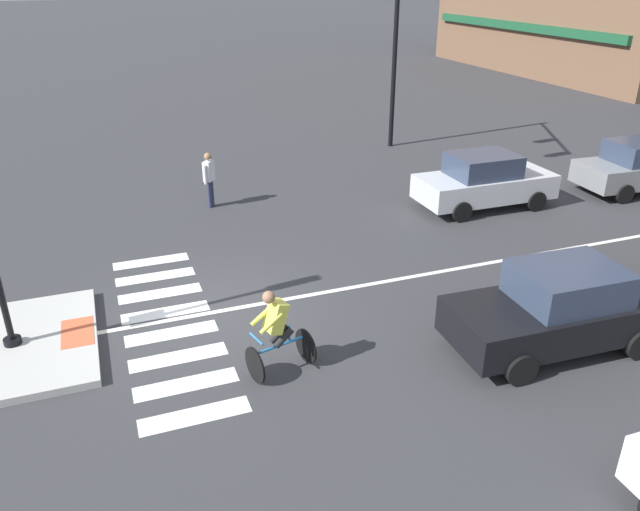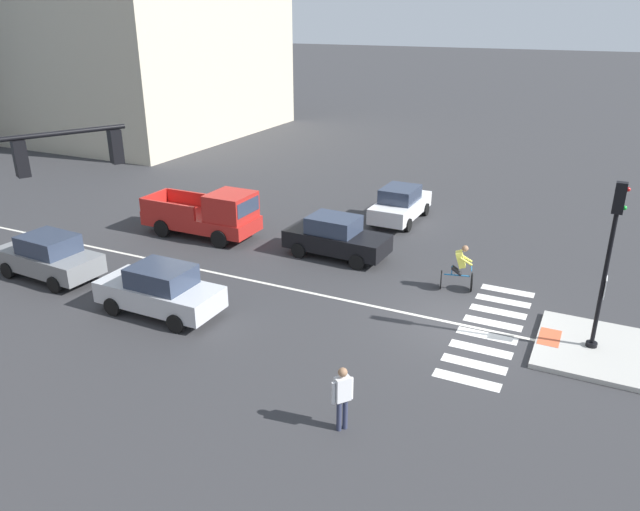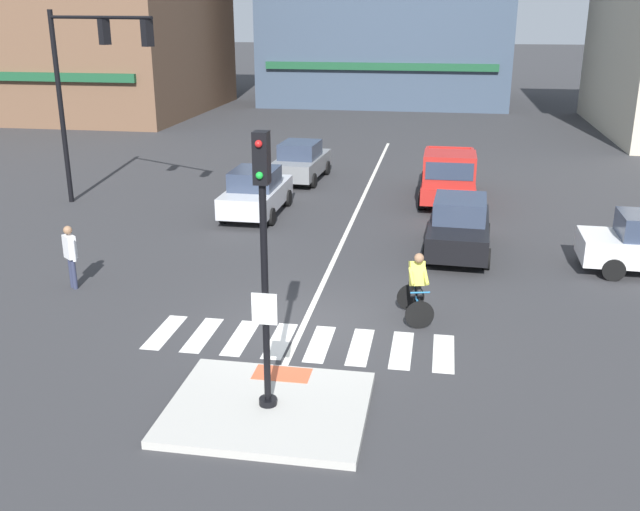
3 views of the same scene
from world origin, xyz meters
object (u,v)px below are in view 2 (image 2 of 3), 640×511
at_px(car_white_cross_right, 400,204).
at_px(pickup_truck_red_eastbound_far, 210,215).
at_px(car_black_eastbound_mid, 336,237).
at_px(cyclist, 459,267).
at_px(car_silver_westbound_far, 160,290).
at_px(car_grey_westbound_distant, 49,256).
at_px(pedestrian_at_curb_left, 342,394).
at_px(signal_pole, 610,252).

height_order(car_white_cross_right, pickup_truck_red_eastbound_far, pickup_truck_red_eastbound_far).
distance_m(car_black_eastbound_mid, cyclist, 5.26).
xyz_separation_m(car_silver_westbound_far, cyclist, (5.91, -8.21, 0.06)).
bearing_deg(car_white_cross_right, car_grey_westbound_distant, 141.13).
height_order(car_black_eastbound_mid, car_white_cross_right, same).
height_order(car_white_cross_right, car_silver_westbound_far, same).
bearing_deg(pickup_truck_red_eastbound_far, car_black_eastbound_mid, -86.87).
distance_m(cyclist, pedestrian_at_curb_left, 8.80).
relative_size(signal_pole, cyclist, 2.89).
height_order(car_silver_westbound_far, car_grey_westbound_distant, same).
height_order(car_white_cross_right, cyclist, cyclist).
bearing_deg(car_silver_westbound_far, car_grey_westbound_distant, 84.94).
xyz_separation_m(car_white_cross_right, car_silver_westbound_far, (-12.21, 3.91, 0.00)).
bearing_deg(pedestrian_at_curb_left, car_silver_westbound_far, 69.43).
bearing_deg(car_silver_westbound_far, pickup_truck_red_eastbound_far, 22.70).
xyz_separation_m(car_grey_westbound_distant, pickup_truck_red_eastbound_far, (6.11, -2.77, 0.17)).
relative_size(signal_pole, car_silver_westbound_far, 1.18).
bearing_deg(car_grey_westbound_distant, car_black_eastbound_mid, -53.15).
bearing_deg(cyclist, car_grey_westbound_distant, 111.52).
relative_size(car_white_cross_right, pickup_truck_red_eastbound_far, 0.81).
xyz_separation_m(car_black_eastbound_mid, cyclist, (-1.01, -5.16, 0.06)).
bearing_deg(signal_pole, car_grey_westbound_distant, 99.39).
xyz_separation_m(signal_pole, car_black_eastbound_mid, (3.41, 9.65, -2.26)).
height_order(car_white_cross_right, pedestrian_at_curb_left, pedestrian_at_curb_left).
relative_size(car_silver_westbound_far, car_grey_westbound_distant, 0.98).
bearing_deg(signal_pole, cyclist, 61.83).
bearing_deg(cyclist, car_silver_westbound_far, 125.73).
height_order(car_black_eastbound_mid, car_silver_westbound_far, same).
bearing_deg(car_white_cross_right, pedestrian_at_curb_left, -166.07).
height_order(car_black_eastbound_mid, car_grey_westbound_distant, same).
xyz_separation_m(signal_pole, pickup_truck_red_eastbound_far, (3.10, 15.46, -2.09)).
distance_m(car_white_cross_right, car_grey_westbound_distant, 15.05).
height_order(pickup_truck_red_eastbound_far, cyclist, pickup_truck_red_eastbound_far).
distance_m(car_white_cross_right, car_silver_westbound_far, 12.82).
distance_m(signal_pole, car_white_cross_right, 12.57).
bearing_deg(pedestrian_at_curb_left, cyclist, -3.62).
xyz_separation_m(cyclist, pedestrian_at_curb_left, (-8.78, 0.55, 0.11)).
height_order(cyclist, pedestrian_at_curb_left, cyclist).
bearing_deg(signal_pole, car_silver_westbound_far, 105.43).
xyz_separation_m(car_black_eastbound_mid, pickup_truck_red_eastbound_far, (-0.32, 5.81, 0.17)).
bearing_deg(car_black_eastbound_mid, car_grey_westbound_distant, 126.85).
bearing_deg(pickup_truck_red_eastbound_far, car_white_cross_right, -49.98).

